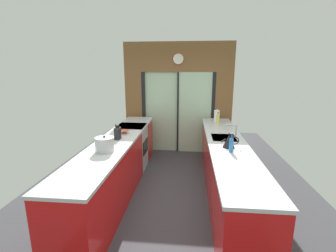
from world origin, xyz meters
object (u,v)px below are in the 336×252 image
(soap_bottle_near, at_px, (231,145))
(soap_bottle_far, at_px, (218,119))
(paper_towel_roll, at_px, (217,116))
(mixing_bowl, at_px, (124,132))
(kettle, at_px, (229,141))
(knife_block, at_px, (118,133))
(oven_range, at_px, (132,147))
(stock_pot, at_px, (105,144))

(soap_bottle_near, height_order, soap_bottle_far, soap_bottle_far)
(soap_bottle_far, relative_size, paper_towel_roll, 0.88)
(mixing_bowl, height_order, kettle, kettle)
(mixing_bowl, bearing_deg, knife_block, -90.01)
(mixing_bowl, distance_m, kettle, 1.89)
(mixing_bowl, distance_m, knife_block, 0.37)
(soap_bottle_near, bearing_deg, kettle, 89.38)
(knife_block, relative_size, soap_bottle_near, 1.05)
(oven_range, relative_size, knife_block, 3.56)
(soap_bottle_far, bearing_deg, knife_block, -144.93)
(stock_pot, height_order, kettle, stock_pot)
(knife_block, distance_m, kettle, 1.80)
(stock_pot, bearing_deg, paper_towel_roll, 49.45)
(knife_block, height_order, soap_bottle_far, soap_bottle_far)
(soap_bottle_near, bearing_deg, knife_block, 165.27)
(knife_block, xyz_separation_m, kettle, (1.78, -0.26, -0.00))
(knife_block, relative_size, soap_bottle_far, 0.99)
(oven_range, relative_size, paper_towel_roll, 3.09)
(soap_bottle_far, distance_m, paper_towel_roll, 0.22)
(kettle, bearing_deg, soap_bottle_far, 90.08)
(mixing_bowl, xyz_separation_m, knife_block, (-0.00, -0.36, 0.07))
(knife_block, relative_size, kettle, 0.97)
(soap_bottle_near, relative_size, soap_bottle_far, 0.94)
(soap_bottle_near, distance_m, paper_towel_roll, 1.94)
(oven_range, relative_size, kettle, 3.44)
(oven_range, bearing_deg, mixing_bowl, -88.27)
(stock_pot, xyz_separation_m, soap_bottle_near, (1.78, 0.14, 0.00))
(knife_block, bearing_deg, stock_pot, -89.99)
(oven_range, distance_m, paper_towel_roll, 1.96)
(kettle, height_order, paper_towel_roll, paper_towel_roll)
(stock_pot, relative_size, soap_bottle_far, 1.04)
(soap_bottle_near, distance_m, soap_bottle_far, 1.72)
(soap_bottle_far, xyz_separation_m, paper_towel_roll, (-0.00, 0.22, 0.02))
(oven_range, bearing_deg, soap_bottle_far, 8.83)
(mixing_bowl, xyz_separation_m, paper_towel_roll, (1.78, 1.11, 0.10))
(oven_range, height_order, knife_block, knife_block)
(oven_range, relative_size, soap_bottle_far, 3.52)
(soap_bottle_near, xyz_separation_m, soap_bottle_far, (0.00, 1.72, 0.01))
(mixing_bowl, xyz_separation_m, soap_bottle_near, (1.78, -0.83, 0.07))
(mixing_bowl, height_order, soap_bottle_far, soap_bottle_far)
(soap_bottle_near, bearing_deg, mixing_bowl, 155.09)
(stock_pot, distance_m, kettle, 1.82)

